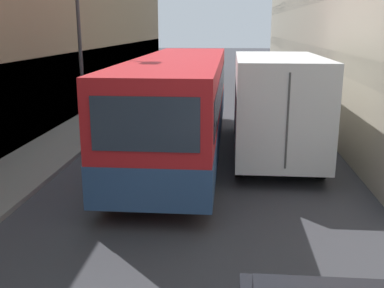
% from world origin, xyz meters
% --- Properties ---
extents(ground_plane, '(150.00, 150.00, 0.00)m').
position_xyz_m(ground_plane, '(0.00, 15.00, 0.00)').
color(ground_plane, '#38383D').
extents(sidewalk_left, '(2.11, 60.00, 0.12)m').
position_xyz_m(sidewalk_left, '(-4.85, 15.00, 0.06)').
color(sidewalk_left, gray).
rests_on(sidewalk_left, ground_plane).
extents(bus, '(2.54, 11.68, 3.03)m').
position_xyz_m(bus, '(-0.67, 16.52, 1.61)').
color(bus, red).
rests_on(bus, ground_plane).
extents(box_truck, '(2.40, 7.17, 3.12)m').
position_xyz_m(box_truck, '(2.24, 16.58, 1.67)').
color(box_truck, silver).
rests_on(box_truck, ground_plane).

